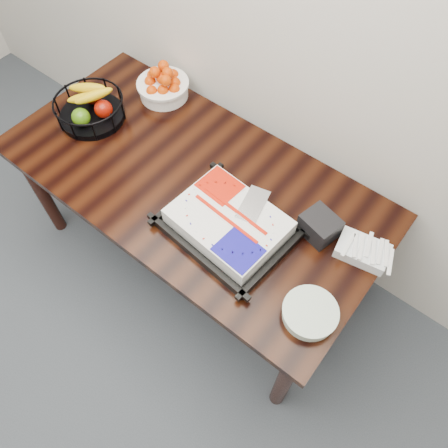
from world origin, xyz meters
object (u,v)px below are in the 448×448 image
Objects in this scene: tangerine_bowl at (163,84)px; plate_stack at (310,313)px; table at (192,189)px; cake_tray at (229,223)px; napkin_box at (320,226)px; fruit_basket at (90,107)px.

tangerine_bowl reaches higher than plate_stack.
tangerine_bowl is at bearing 144.87° from table.
plate_stack is at bearing -13.55° from cake_tray.
napkin_box is (0.30, 0.22, 0.00)m from cake_tray.
table is 0.35m from cake_tray.
cake_tray is at bearing -143.85° from napkin_box.
cake_tray is 0.89m from tangerine_bowl.
cake_tray is 2.58× the size of plate_stack.
napkin_box is at bearing 36.15° from cake_tray.
fruit_basket reaches higher than napkin_box.
tangerine_bowl is 1.10m from napkin_box.
fruit_basket is at bearing -115.38° from tangerine_bowl.
napkin_box is (1.08, -0.22, -0.02)m from tangerine_bowl.
plate_stack is 0.37m from napkin_box.
fruit_basket is at bearing 174.13° from cake_tray.
cake_tray is 1.59× the size of fruit_basket.
table is at bearing 163.70° from plate_stack.
table is 0.82m from plate_stack.
table is 5.30× the size of fruit_basket.
cake_tray is 0.48m from plate_stack.
napkin_box is at bearing 9.88° from table.
cake_tray is (0.31, -0.11, 0.13)m from table.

